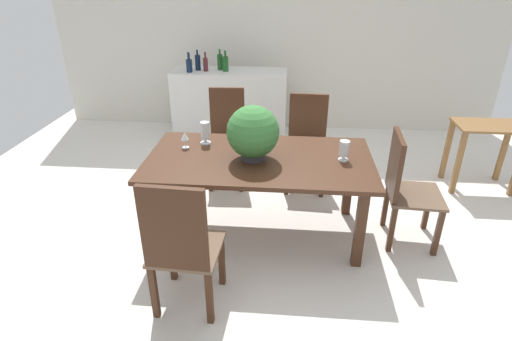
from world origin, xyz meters
TOP-DOWN VIEW (x-y plane):
  - ground_plane at (0.00, 0.00)m, footprint 7.04×7.04m
  - back_wall at (0.00, 2.60)m, footprint 6.40×0.10m
  - dining_table at (0.00, -0.29)m, footprint 1.94×1.05m
  - chair_far_right at (0.44, 0.73)m, footprint 0.47×0.48m
  - chair_foot_end at (1.25, -0.28)m, footprint 0.48×0.51m
  - chair_far_left at (-0.44, 0.73)m, footprint 0.44×0.44m
  - chair_near_left at (-0.44, -1.31)m, footprint 0.49×0.49m
  - flower_centerpiece at (-0.05, -0.32)m, footprint 0.44×0.44m
  - crystal_vase_left at (0.71, -0.28)m, footprint 0.09×0.09m
  - crystal_vase_center_near at (-0.52, -0.01)m, footprint 0.10×0.10m
  - wine_glass at (-0.68, -0.13)m, footprint 0.07×0.07m
  - kitchen_counter at (-0.58, 1.91)m, footprint 1.52×0.54m
  - wine_bottle_amber at (-0.99, 1.90)m, footprint 0.07×0.07m
  - wine_bottle_clear at (-0.88, 1.86)m, footprint 0.06×0.06m
  - wine_bottle_green at (-0.62, 1.87)m, footprint 0.08×0.08m
  - wine_bottle_dark at (-0.70, 1.95)m, footprint 0.07×0.07m
  - wine_bottle_tall at (-1.08, 1.78)m, footprint 0.08×0.08m
  - side_table at (2.36, 0.81)m, footprint 0.69×0.44m

SIDE VIEW (x-z plane):
  - ground_plane at x=0.00m, z-range 0.00..0.00m
  - kitchen_counter at x=-0.58m, z-range 0.00..0.99m
  - side_table at x=2.36m, z-range 0.18..0.92m
  - chair_foot_end at x=1.25m, z-range 0.06..1.06m
  - chair_far_right at x=0.44m, z-range 0.05..1.07m
  - chair_far_left at x=-0.44m, z-range 0.04..1.11m
  - chair_near_left at x=-0.44m, z-range 0.05..1.12m
  - dining_table at x=0.00m, z-range 0.29..1.05m
  - crystal_vase_left at x=0.71m, z-range 0.78..0.95m
  - wine_glass at x=-0.68m, z-range 0.80..0.94m
  - crystal_vase_center_near at x=-0.52m, z-range 0.77..0.98m
  - flower_centerpiece at x=-0.05m, z-range 0.77..1.24m
  - wine_bottle_tall at x=-1.08m, z-range 0.96..1.21m
  - wine_bottle_clear at x=-0.88m, z-range 0.96..1.21m
  - wine_bottle_green at x=-0.62m, z-range 0.96..1.23m
  - wine_bottle_amber at x=-0.99m, z-range 0.97..1.23m
  - wine_bottle_dark at x=-0.70m, z-range 0.97..1.23m
  - back_wall at x=0.00m, z-range 0.00..2.60m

